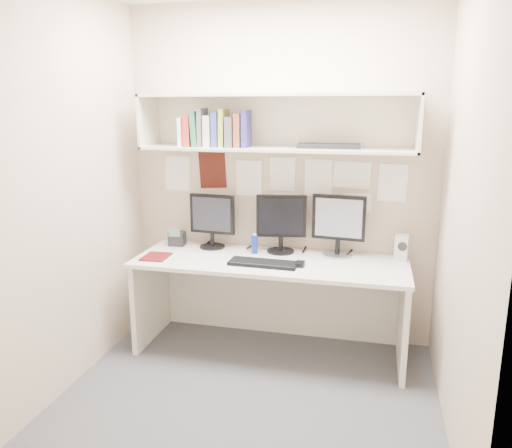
% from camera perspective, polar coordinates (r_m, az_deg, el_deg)
% --- Properties ---
extents(floor, '(2.40, 2.00, 0.01)m').
position_cam_1_polar(floor, '(3.42, -0.83, -19.07)').
color(floor, '#45454A').
rests_on(floor, ground).
extents(wall_back, '(2.40, 0.02, 2.60)m').
position_cam_1_polar(wall_back, '(3.90, 2.76, 5.44)').
color(wall_back, '#BAA58E').
rests_on(wall_back, ground).
extents(wall_front, '(2.40, 0.02, 2.60)m').
position_cam_1_polar(wall_front, '(2.01, -8.03, -2.20)').
color(wall_front, '#BAA58E').
rests_on(wall_front, ground).
extents(wall_left, '(0.02, 2.00, 2.60)m').
position_cam_1_polar(wall_left, '(3.44, -20.72, 3.52)').
color(wall_left, '#BAA58E').
rests_on(wall_left, ground).
extents(wall_right, '(0.02, 2.00, 2.60)m').
position_cam_1_polar(wall_right, '(2.89, 22.81, 1.62)').
color(wall_right, '#BAA58E').
rests_on(wall_right, ground).
extents(desk, '(2.00, 0.70, 0.73)m').
position_cam_1_polar(desk, '(3.82, 1.60, -9.30)').
color(desk, silver).
rests_on(desk, floor).
extents(overhead_hutch, '(2.00, 0.38, 0.40)m').
position_cam_1_polar(overhead_hutch, '(3.73, 2.42, 11.56)').
color(overhead_hutch, silver).
rests_on(overhead_hutch, wall_back).
extents(pinned_papers, '(1.92, 0.01, 0.48)m').
position_cam_1_polar(pinned_papers, '(3.91, 2.74, 4.70)').
color(pinned_papers, white).
rests_on(pinned_papers, wall_back).
extents(monitor_left, '(0.37, 0.20, 0.43)m').
position_cam_1_polar(monitor_left, '(3.97, -5.03, 0.64)').
color(monitor_left, black).
rests_on(monitor_left, desk).
extents(monitor_center, '(0.38, 0.21, 0.45)m').
position_cam_1_polar(monitor_center, '(3.83, 2.89, 0.34)').
color(monitor_center, black).
rests_on(monitor_center, desk).
extents(monitor_right, '(0.40, 0.22, 0.46)m').
position_cam_1_polar(monitor_right, '(3.77, 9.41, 0.10)').
color(monitor_right, '#A5A5AA').
rests_on(monitor_right, desk).
extents(keyboard, '(0.50, 0.19, 0.02)m').
position_cam_1_polar(keyboard, '(3.57, 0.83, -4.51)').
color(keyboard, black).
rests_on(keyboard, desk).
extents(mouse, '(0.06, 0.10, 0.03)m').
position_cam_1_polar(mouse, '(3.55, 5.06, -4.58)').
color(mouse, black).
rests_on(mouse, desk).
extents(speaker, '(0.11, 0.12, 0.19)m').
position_cam_1_polar(speaker, '(3.82, 16.33, -2.56)').
color(speaker, '#BBBBB7').
rests_on(speaker, desk).
extents(blue_bottle, '(0.05, 0.05, 0.16)m').
position_cam_1_polar(blue_bottle, '(3.82, -0.17, -2.29)').
color(blue_bottle, navy).
rests_on(blue_bottle, desk).
extents(maroon_notebook, '(0.19, 0.23, 0.01)m').
position_cam_1_polar(maroon_notebook, '(3.81, -11.37, -3.68)').
color(maroon_notebook, '#540E0F').
rests_on(maroon_notebook, desk).
extents(desk_phone, '(0.13, 0.12, 0.15)m').
position_cam_1_polar(desk_phone, '(4.10, -9.01, -1.63)').
color(desk_phone, black).
rests_on(desk_phone, desk).
extents(book_stack, '(0.52, 0.17, 0.28)m').
position_cam_1_polar(book_stack, '(3.75, -4.70, 10.66)').
color(book_stack, white).
rests_on(book_stack, overhead_hutch).
extents(hutch_tray, '(0.45, 0.19, 0.03)m').
position_cam_1_polar(hutch_tray, '(3.66, 8.32, 8.82)').
color(hutch_tray, black).
rests_on(hutch_tray, overhead_hutch).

